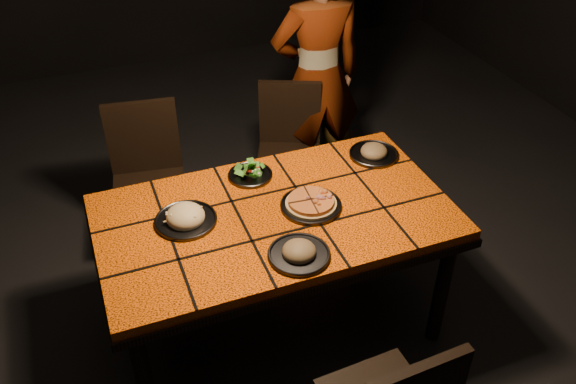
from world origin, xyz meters
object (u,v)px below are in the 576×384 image
object	(u,v)px
chair_far_right	(289,141)
diner	(317,77)
plate_pasta	(186,218)
chair_far_left	(147,170)
dining_table	(275,226)
plate_pizza	(311,204)

from	to	relation	value
chair_far_right	diner	world-z (taller)	diner
diner	plate_pasta	distance (m)	1.48
chair_far_left	chair_far_right	bearing A→B (deg)	11.01
chair_far_left	diner	world-z (taller)	diner
chair_far_right	dining_table	bearing A→B (deg)	-91.05
plate_pizza	plate_pasta	size ratio (longest dim) A/B	1.02
chair_far_right	diner	size ratio (longest dim) A/B	0.52
dining_table	chair_far_left	size ratio (longest dim) A/B	1.81
chair_far_right	chair_far_left	bearing A→B (deg)	-153.61
chair_far_left	plate_pizza	xyz separation A→B (m)	(0.61, -0.93, 0.26)
chair_far_right	plate_pizza	world-z (taller)	chair_far_right
diner	plate_pizza	xyz separation A→B (m)	(-0.51, -1.12, -0.04)
chair_far_left	chair_far_right	world-z (taller)	chair_far_left
chair_far_right	plate_pasta	xyz separation A→B (m)	(-0.83, -0.87, 0.29)
diner	plate_pasta	bearing A→B (deg)	47.08
diner	plate_pasta	world-z (taller)	diner
chair_far_left	diner	distance (m)	1.18
diner	plate_pizza	bearing A→B (deg)	69.02
dining_table	chair_far_left	world-z (taller)	chair_far_left
chair_far_right	plate_pasta	size ratio (longest dim) A/B	3.01
dining_table	chair_far_right	bearing A→B (deg)	65.13
chair_far_left	plate_pasta	distance (m)	0.87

